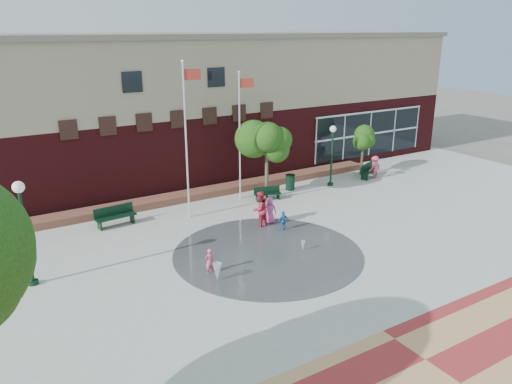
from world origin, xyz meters
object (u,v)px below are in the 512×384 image
flagpole_right (240,130)px  bench_left (116,220)px  trash_can (290,182)px  child_splash (210,261)px  flagpole_left (187,133)px

flagpole_right → bench_left: size_ratio=3.51×
bench_left → trash_can: (10.88, 0.20, 0.16)m
bench_left → trash_can: 10.89m
trash_can → child_splash: 11.69m
flagpole_right → child_splash: size_ratio=6.67×
flagpole_right → trash_can: flagpole_right is taller
flagpole_right → flagpole_left: bearing=-148.6°
flagpole_left → trash_can: flagpole_left is taller
flagpole_left → bench_left: flagpole_left is taller
flagpole_left → trash_can: (7.19, 1.03, -4.00)m
child_splash → trash_can: bearing=-145.8°
flagpole_left → child_splash: (-1.97, -6.24, -3.95)m
flagpole_right → child_splash: bearing=-113.7°
flagpole_left → bench_left: 5.63m
bench_left → child_splash: size_ratio=1.90×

